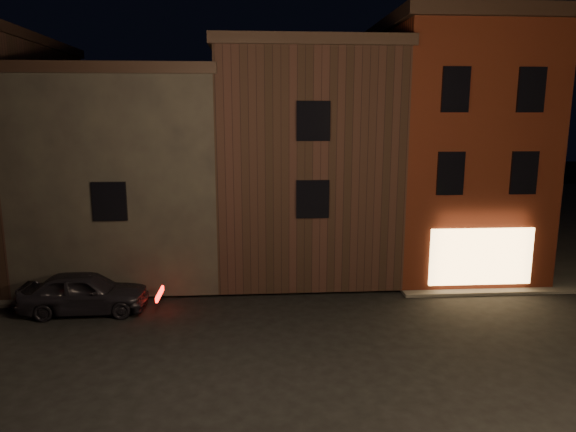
{
  "coord_description": "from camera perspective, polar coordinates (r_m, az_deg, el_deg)",
  "views": [
    {
      "loc": [
        -0.69,
        -12.88,
        6.72
      ],
      "look_at": [
        0.57,
        4.96,
        3.2
      ],
      "focal_mm": 32.0,
      "sensor_mm": 36.0,
      "label": 1
    }
  ],
  "objects": [
    {
      "name": "sidewalk_far_right",
      "position": [
        39.41,
        27.72,
        0.11
      ],
      "size": [
        30.0,
        30.0,
        0.12
      ],
      "primitive_type": "cube",
      "color": "#2D2B28",
      "rests_on": "ground"
    },
    {
      "name": "parked_car_a",
      "position": [
        19.2,
        -21.63,
        -7.88
      ],
      "size": [
        4.28,
        1.76,
        1.45
      ],
      "primitive_type": "imported",
      "rotation": [
        0.0,
        0.0,
        1.58
      ],
      "color": "black",
      "rests_on": "ground"
    },
    {
      "name": "row_building_b",
      "position": [
        24.04,
        -16.22,
        4.99
      ],
      "size": [
        7.8,
        10.3,
        8.4
      ],
      "color": "black",
      "rests_on": "ground"
    },
    {
      "name": "ground",
      "position": [
        14.55,
        -0.9,
        -16.39
      ],
      "size": [
        120.0,
        120.0,
        0.0
      ],
      "primitive_type": "plane",
      "color": "black",
      "rests_on": "ground"
    },
    {
      "name": "corner_building",
      "position": [
        24.02,
        17.34,
        7.48
      ],
      "size": [
        6.5,
        8.5,
        10.5
      ],
      "color": "#48180D",
      "rests_on": "ground"
    },
    {
      "name": "row_building_a",
      "position": [
        23.56,
        1.33,
        6.54
      ],
      "size": [
        7.3,
        10.3,
        9.4
      ],
      "color": "black",
      "rests_on": "ground"
    }
  ]
}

